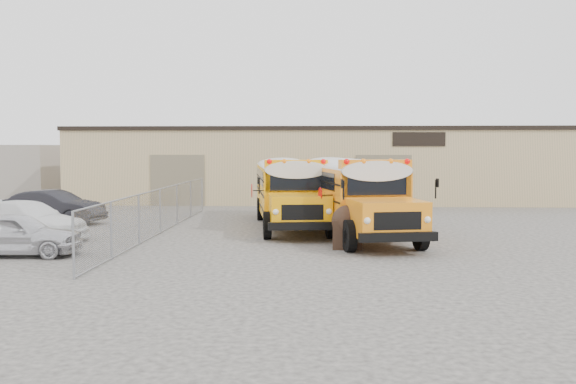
{
  "coord_description": "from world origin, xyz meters",
  "views": [
    {
      "loc": [
        0.4,
        -22.15,
        3.44
      ],
      "look_at": [
        -0.95,
        4.14,
        1.6
      ],
      "focal_mm": 40.0,
      "sensor_mm": 36.0,
      "label": 1
    }
  ],
  "objects_px": {
    "school_bus_left": "(279,179)",
    "car_white": "(27,220)",
    "tarp_bundle": "(347,226)",
    "car_dark": "(53,207)",
    "school_bus_right": "(321,181)",
    "car_silver": "(15,234)"
  },
  "relations": [
    {
      "from": "tarp_bundle",
      "to": "car_white",
      "type": "height_order",
      "value": "tarp_bundle"
    },
    {
      "from": "school_bus_right",
      "to": "car_silver",
      "type": "xyz_separation_m",
      "value": [
        -9.65,
        -11.95,
        -1.07
      ]
    },
    {
      "from": "car_white",
      "to": "car_dark",
      "type": "relative_size",
      "value": 1.08
    },
    {
      "from": "school_bus_left",
      "to": "school_bus_right",
      "type": "xyz_separation_m",
      "value": [
        2.21,
        -2.63,
        0.04
      ]
    },
    {
      "from": "tarp_bundle",
      "to": "car_dark",
      "type": "xyz_separation_m",
      "value": [
        -12.94,
        6.42,
        -0.0
      ]
    },
    {
      "from": "school_bus_left",
      "to": "car_white",
      "type": "relative_size",
      "value": 2.11
    },
    {
      "from": "tarp_bundle",
      "to": "car_white",
      "type": "bearing_deg",
      "value": 172.68
    },
    {
      "from": "school_bus_left",
      "to": "car_dark",
      "type": "bearing_deg",
      "value": -148.15
    },
    {
      "from": "tarp_bundle",
      "to": "school_bus_left",
      "type": "bearing_deg",
      "value": 104.03
    },
    {
      "from": "car_silver",
      "to": "car_white",
      "type": "bearing_deg",
      "value": 16.83
    },
    {
      "from": "school_bus_left",
      "to": "car_white",
      "type": "distance_m",
      "value": 14.08
    },
    {
      "from": "tarp_bundle",
      "to": "car_white",
      "type": "xyz_separation_m",
      "value": [
        -11.86,
        1.52,
        -0.04
      ]
    },
    {
      "from": "car_silver",
      "to": "school_bus_right",
      "type": "bearing_deg",
      "value": -41.9
    },
    {
      "from": "car_silver",
      "to": "car_dark",
      "type": "bearing_deg",
      "value": 12.66
    },
    {
      "from": "tarp_bundle",
      "to": "school_bus_right",
      "type": "bearing_deg",
      "value": 95.33
    },
    {
      "from": "tarp_bundle",
      "to": "car_white",
      "type": "distance_m",
      "value": 11.96
    },
    {
      "from": "school_bus_left",
      "to": "car_silver",
      "type": "height_order",
      "value": "school_bus_left"
    },
    {
      "from": "school_bus_left",
      "to": "tarp_bundle",
      "type": "distance_m",
      "value": 12.94
    },
    {
      "from": "car_silver",
      "to": "car_white",
      "type": "height_order",
      "value": "car_white"
    },
    {
      "from": "school_bus_right",
      "to": "car_dark",
      "type": "height_order",
      "value": "school_bus_right"
    },
    {
      "from": "tarp_bundle",
      "to": "car_white",
      "type": "relative_size",
      "value": 0.3
    },
    {
      "from": "school_bus_right",
      "to": "tarp_bundle",
      "type": "xyz_separation_m",
      "value": [
        0.92,
        -9.89,
        -1.01
      ]
    }
  ]
}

